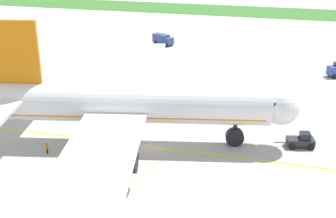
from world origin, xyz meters
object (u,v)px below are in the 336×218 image
object	(u,v)px
airliner_foreground	(128,104)
pushback_tug	(301,140)
service_truck_fuel_bowser	(163,39)
ground_crew_marshaller_front	(47,147)

from	to	relation	value
airliner_foreground	pushback_tug	world-z (taller)	airliner_foreground
pushback_tug	service_truck_fuel_bowser	world-z (taller)	service_truck_fuel_bowser
pushback_tug	ground_crew_marshaller_front	size ratio (longest dim) A/B	3.45
airliner_foreground	ground_crew_marshaller_front	bearing A→B (deg)	-147.07
ground_crew_marshaller_front	pushback_tug	bearing A→B (deg)	18.69
airliner_foreground	ground_crew_marshaller_front	distance (m)	12.65
pushback_tug	service_truck_fuel_bowser	bearing A→B (deg)	123.81
pushback_tug	service_truck_fuel_bowser	distance (m)	63.86
airliner_foreground	service_truck_fuel_bowser	xyz separation A→B (m)	(-11.54, 58.15, -4.47)
airliner_foreground	service_truck_fuel_bowser	world-z (taller)	airliner_foreground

